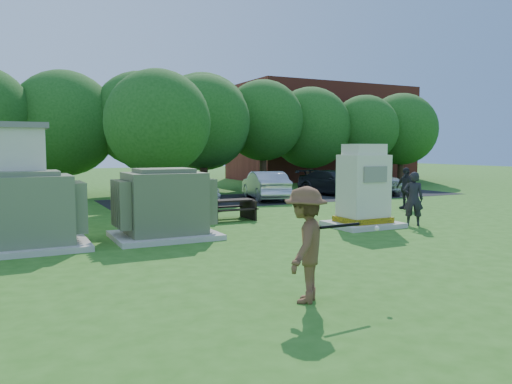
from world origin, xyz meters
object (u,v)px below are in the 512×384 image
person_by_generator (413,199)px  car_white (187,187)px  transformer_left (28,213)px  car_silver_b (370,182)px  person_walking_right (406,188)px  batter (305,244)px  car_silver_a (265,185)px  transformer_right (164,205)px  generator_cabinet (363,191)px  car_dark (335,183)px  picnic_table (230,207)px

person_by_generator → car_white: bearing=-29.8°
transformer_left → car_silver_b: transformer_left is taller
person_by_generator → person_walking_right: bearing=-91.7°
batter → car_silver_a: size_ratio=0.44×
batter → person_walking_right: batter is taller
transformer_right → generator_cabinet: generator_cabinet is taller
car_white → car_silver_b: car_white is taller
car_dark → generator_cabinet: bearing=-132.5°
person_by_generator → car_silver_b: (6.65, 10.35, -0.26)m
picnic_table → person_walking_right: bearing=-2.7°
generator_cabinet → car_silver_a: (1.20, 9.44, -0.48)m
car_silver_a → person_walking_right: bearing=133.0°
generator_cabinet → batter: (-6.25, -6.21, -0.22)m
person_walking_right → car_dark: person_walking_right is taller
batter → car_silver_a: batter is taller
picnic_table → batter: 10.13m
transformer_right → car_silver_a: bearing=47.2°
person_walking_right → car_white: size_ratio=0.42×
car_silver_b → person_walking_right: bearing=82.7°
picnic_table → person_by_generator: (5.09, -4.12, 0.46)m
generator_cabinet → car_dark: (5.91, 9.88, -0.52)m
person_walking_right → car_silver_b: size_ratio=0.38×
transformer_left → car_silver_b: size_ratio=0.62×
transformer_left → picnic_table: bearing=20.2°
batter → generator_cabinet: bearing=-179.8°
picnic_table → person_by_generator: bearing=-39.0°
car_white → car_dark: (8.61, -0.56, -0.04)m
generator_cabinet → person_walking_right: generator_cabinet is taller
person_by_generator → person_walking_right: (3.18, 3.74, -0.01)m
car_dark → car_silver_a: bearing=173.7°
generator_cabinet → batter: generator_cabinet is taller
generator_cabinet → car_silver_a: generator_cabinet is taller
person_by_generator → car_white: size_ratio=0.43×
batter → car_silver_a: 17.34m
generator_cabinet → car_silver_b: (8.31, 9.72, -0.55)m
generator_cabinet → picnic_table: 4.96m
transformer_left → transformer_right: 3.70m
person_by_generator → car_silver_b: person_by_generator is taller
person_by_generator → car_silver_a: person_by_generator is taller
transformer_right → transformer_left: bearing=180.0°
transformer_left → car_silver_a: transformer_left is taller
person_by_generator → car_white: person_by_generator is taller
generator_cabinet → car_white: 10.80m
generator_cabinet → batter: 8.81m
picnic_table → car_dark: bearing=34.4°
transformer_left → transformer_right: bearing=0.0°
person_by_generator → picnic_table: bearing=-0.3°
car_dark → car_silver_b: (2.40, -0.16, -0.03)m
transformer_left → car_dark: (16.27, 8.93, -0.26)m
transformer_left → person_by_generator: 12.12m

